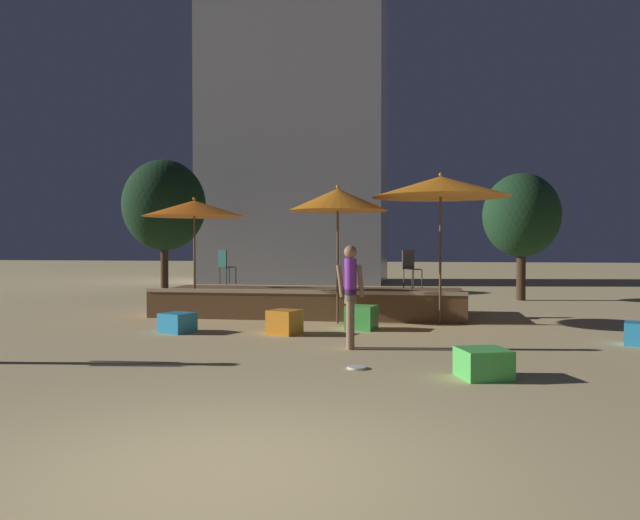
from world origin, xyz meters
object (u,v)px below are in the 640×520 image
patio_umbrella_1 (194,209)px  frisbee_disc (357,368)px  patio_umbrella_0 (338,200)px  background_tree_1 (164,205)px  patio_umbrella_2 (441,187)px  bistro_chair_1 (225,263)px  bistro_chair_0 (410,265)px  cube_seat_2 (285,322)px  person_0 (350,293)px  cube_seat_3 (361,317)px  cube_seat_1 (177,323)px  cube_seat_5 (483,363)px  background_tree_0 (521,216)px

patio_umbrella_1 → frisbee_disc: bearing=-50.8°
patio_umbrella_0 → background_tree_1: bearing=132.8°
patio_umbrella_1 → patio_umbrella_2: 5.70m
patio_umbrella_1 → bistro_chair_1: bearing=82.5°
patio_umbrella_1 → bistro_chair_0: (5.02, 0.94, -1.34)m
cube_seat_2 → person_0: bearing=-45.4°
bistro_chair_0 → patio_umbrella_2: bearing=-104.2°
frisbee_disc → background_tree_1: bearing=122.9°
cube_seat_2 → cube_seat_3: (1.40, 0.91, 0.01)m
person_0 → cube_seat_1: bearing=-114.5°
cube_seat_5 → bistro_chair_0: bistro_chair_0 is taller
bistro_chair_0 → background_tree_0: background_tree_0 is taller
cube_seat_2 → person_0: person_0 is taller
frisbee_disc → bistro_chair_1: bearing=120.8°
patio_umbrella_1 → cube_seat_1: (0.53, -2.36, -2.39)m
patio_umbrella_0 → bistro_chair_0: (1.55, 1.40, -1.47)m
patio_umbrella_0 → background_tree_0: 8.22m
cube_seat_5 → person_0: size_ratio=0.44×
patio_umbrella_2 → patio_umbrella_1: bearing=176.8°
cube_seat_3 → bistro_chair_0: bearing=67.6°
frisbee_disc → background_tree_0: 12.49m
cube_seat_2 → bistro_chair_1: bearing=122.3°
person_0 → background_tree_0: 10.88m
patio_umbrella_0 → cube_seat_3: (0.61, -0.89, -2.47)m
patio_umbrella_0 → background_tree_1: size_ratio=0.63×
patio_umbrella_1 → background_tree_0: bearing=36.4°
cube_seat_5 → background_tree_1: bearing=127.1°
patio_umbrella_2 → cube_seat_1: 6.20m
person_0 → bistro_chair_0: (0.90, 4.67, 0.31)m
patio_umbrella_1 → cube_seat_5: 8.69m
person_0 → background_tree_1: bearing=-148.0°
cube_seat_1 → cube_seat_5: bearing=-31.3°
patio_umbrella_0 → bistro_chair_0: 2.55m
patio_umbrella_0 → background_tree_0: (4.87, 6.61, -0.07)m
cube_seat_5 → frisbee_disc: (-1.68, 0.34, -0.17)m
cube_seat_1 → patio_umbrella_2: bearing=21.7°
cube_seat_2 → bistro_chair_0: size_ratio=0.77×
background_tree_1 → bistro_chair_0: bearing=-36.6°
cube_seat_1 → person_0: person_0 is taller
cube_seat_5 → cube_seat_3: bearing=114.6°
cube_seat_5 → bistro_chair_1: (-5.87, 7.36, 1.05)m
person_0 → background_tree_0: (4.22, 9.89, 1.71)m
patio_umbrella_2 → cube_seat_2: patio_umbrella_2 is taller
cube_seat_1 → cube_seat_5: (5.55, -3.37, -0.00)m
patio_umbrella_1 → background_tree_0: size_ratio=0.72×
cube_seat_1 → cube_seat_2: 2.14m
bistro_chair_0 → background_tree_0: bearing=15.6°
patio_umbrella_1 → person_0: 5.80m
patio_umbrella_1 → patio_umbrella_0: bearing=-7.5°
patio_umbrella_2 → background_tree_1: background_tree_1 is taller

